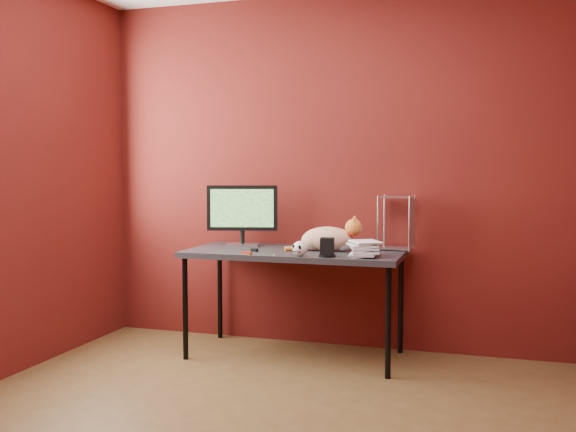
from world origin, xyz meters
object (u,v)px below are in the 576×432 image
(skull_mug, at_px, (300,248))
(speaker, at_px, (327,248))
(desk, at_px, (295,257))
(book_stack, at_px, (352,169))
(monitor, at_px, (242,212))
(cat, at_px, (328,238))

(skull_mug, height_order, speaker, speaker)
(desk, distance_m, book_stack, 0.78)
(monitor, height_order, cat, monitor)
(desk, relative_size, speaker, 12.09)
(monitor, distance_m, skull_mug, 0.73)
(skull_mug, distance_m, speaker, 0.18)
(book_stack, bearing_deg, skull_mug, -162.00)
(cat, relative_size, book_stack, 0.46)
(speaker, bearing_deg, monitor, 142.38)
(desk, xyz_separation_m, speaker, (0.30, -0.27, 0.11))
(monitor, xyz_separation_m, cat, (0.67, -0.08, -0.16))
(desk, height_order, speaker, speaker)
(skull_mug, distance_m, book_stack, 0.62)
(cat, distance_m, speaker, 0.32)
(monitor, relative_size, speaker, 4.08)
(cat, bearing_deg, speaker, -79.14)
(desk, relative_size, skull_mug, 14.15)
(skull_mug, bearing_deg, desk, 127.59)
(speaker, bearing_deg, book_stack, 19.72)
(monitor, height_order, book_stack, book_stack)
(speaker, relative_size, book_stack, 0.11)
(skull_mug, relative_size, book_stack, 0.09)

